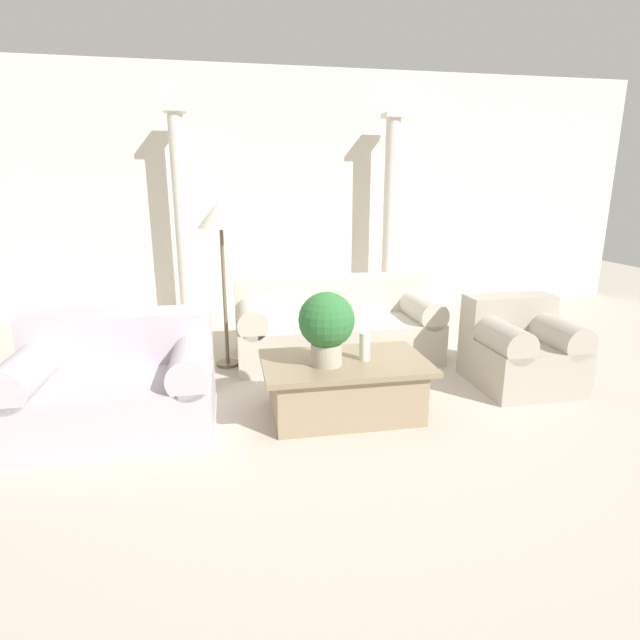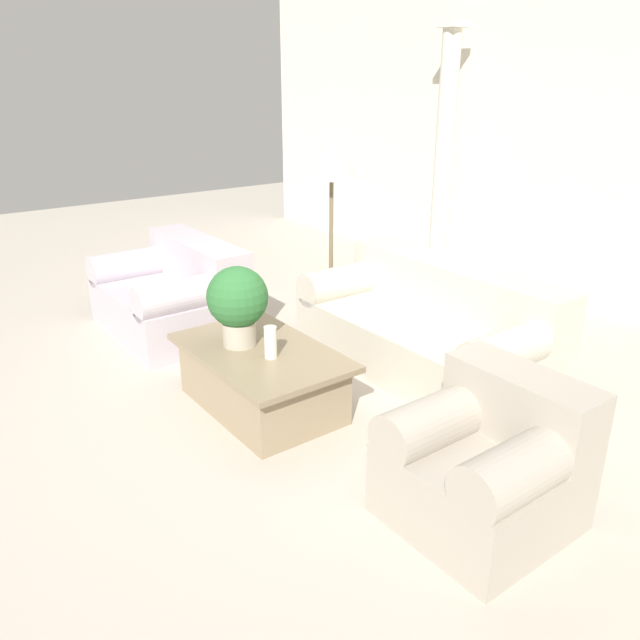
% 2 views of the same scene
% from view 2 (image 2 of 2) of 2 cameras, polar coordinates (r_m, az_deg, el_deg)
% --- Properties ---
extents(ground_plane, '(16.00, 16.00, 0.00)m').
position_cam_2_polar(ground_plane, '(4.49, -1.34, -6.71)').
color(ground_plane, '#BCB2A3').
extents(wall_back, '(10.00, 0.06, 3.20)m').
position_cam_2_polar(wall_back, '(6.35, 23.38, 15.09)').
color(wall_back, silver).
rests_on(wall_back, ground_plane).
extents(sofa_long, '(2.00, 0.96, 0.79)m').
position_cam_2_polar(sofa_long, '(4.83, 9.93, -0.70)').
color(sofa_long, beige).
rests_on(sofa_long, ground_plane).
extents(loveseat, '(1.35, 0.96, 0.79)m').
position_cam_2_polar(loveseat, '(5.62, -13.15, 2.36)').
color(loveseat, '#BEB3BC').
rests_on(loveseat, ground_plane).
extents(coffee_table, '(1.24, 0.78, 0.43)m').
position_cam_2_polar(coffee_table, '(4.24, -5.38, -5.28)').
color(coffee_table, '#998466').
rests_on(coffee_table, ground_plane).
extents(potted_plant, '(0.41, 0.41, 0.54)m').
position_cam_2_polar(potted_plant, '(4.13, -7.54, 1.72)').
color(potted_plant, '#B2A893').
rests_on(potted_plant, coffee_table).
extents(pillar_candle, '(0.08, 0.08, 0.21)m').
position_cam_2_polar(pillar_candle, '(3.98, -4.54, -2.05)').
color(pillar_candle, silver).
rests_on(pillar_candle, coffee_table).
extents(floor_lamp, '(0.43, 0.43, 1.59)m').
position_cam_2_polar(floor_lamp, '(5.27, 1.07, 13.51)').
color(floor_lamp, brown).
rests_on(floor_lamp, ground_plane).
extents(column_left, '(0.27, 0.27, 2.62)m').
position_cam_2_polar(column_left, '(6.90, 11.26, 14.53)').
color(column_left, silver).
rests_on(column_left, ground_plane).
extents(armchair, '(0.80, 0.82, 0.75)m').
position_cam_2_polar(armchair, '(3.29, 15.12, -12.20)').
color(armchair, '#ADA393').
rests_on(armchair, ground_plane).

